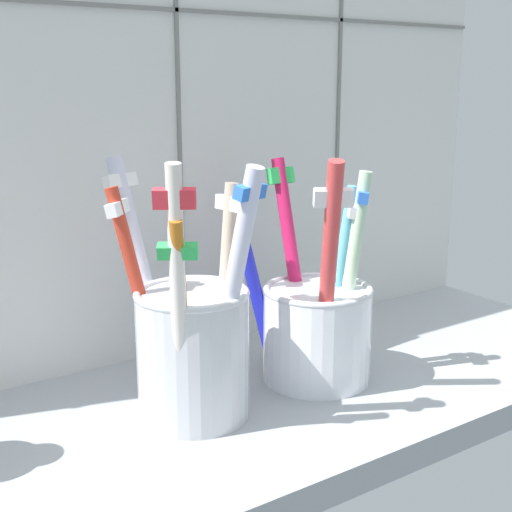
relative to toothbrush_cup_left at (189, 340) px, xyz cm
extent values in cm
cube|color=#9EA3A8|center=(5.30, -0.27, -6.18)|extent=(64.00, 22.00, 2.00)
cube|color=silver|center=(5.30, 11.73, 15.32)|extent=(64.00, 2.00, 45.00)
cube|color=gray|center=(5.30, 10.63, 15.32)|extent=(0.30, 0.20, 45.00)
cube|color=gray|center=(21.30, 10.63, 15.32)|extent=(0.30, 0.20, 45.00)
cube|color=gray|center=(5.30, 10.63, 21.47)|extent=(64.00, 0.20, 0.30)
cylinder|color=silver|center=(0.11, 0.07, -0.98)|extent=(7.32, 7.32, 8.40)
torus|color=silver|center=(0.11, 0.07, 3.22)|extent=(7.45, 7.45, 0.50)
cylinder|color=red|center=(-2.56, 1.53, 2.60)|extent=(3.59, 3.49, 14.96)
cube|color=white|center=(-3.51, 2.44, 8.68)|extent=(2.24, 2.28, 0.98)
cylinder|color=white|center=(-2.25, -2.95, 3.63)|extent=(2.43, 3.16, 16.95)
cube|color=#E5333F|center=(-2.66, -3.63, 10.06)|extent=(2.51, 2.02, 1.18)
cylinder|color=#C46D1C|center=(-1.64, -2.21, 2.04)|extent=(3.25, 4.31, 13.87)
cube|color=green|center=(-2.40, -3.33, 6.96)|extent=(2.44, 2.08, 0.98)
cylinder|color=beige|center=(2.58, -0.19, 2.63)|extent=(2.42, 1.19, 14.91)
cube|color=white|center=(3.13, -0.12, 8.73)|extent=(1.01, 2.61, 0.98)
cylinder|color=silver|center=(-1.31, 3.73, 3.31)|extent=(2.64, 6.46, 16.53)
cube|color=white|center=(-1.82, 5.74, 9.86)|extent=(2.50, 1.59, 1.11)
cylinder|color=silver|center=(1.37, -2.95, 3.42)|extent=(2.46, 5.17, 16.67)
cube|color=blue|center=(1.81, -4.47, 10.15)|extent=(2.34, 1.47, 0.97)
cylinder|color=white|center=(10.49, 0.07, -1.74)|extent=(7.89, 7.89, 6.89)
torus|color=silver|center=(10.49, 0.07, 1.71)|extent=(8.00, 8.00, 0.50)
cylinder|color=#BBE5BA|center=(12.52, -1.43, 2.74)|extent=(2.69, 2.37, 15.15)
cube|color=blue|center=(13.02, -1.81, 8.50)|extent=(1.96, 2.22, 0.89)
cylinder|color=#1F26CE|center=(6.88, 2.74, 2.06)|extent=(4.04, 3.04, 13.91)
cube|color=yellow|center=(5.77, 3.44, 7.96)|extent=(1.94, 2.32, 1.18)
cylinder|color=#D41C53|center=(10.59, 2.93, 2.94)|extent=(1.20, 5.36, 15.72)
cube|color=green|center=(10.66, 4.66, 9.42)|extent=(2.12, 1.01, 1.32)
cylinder|color=#6AC3EA|center=(12.31, -0.67, 2.16)|extent=(2.59, 2.02, 13.99)
cube|color=white|center=(12.85, -1.01, 7.33)|extent=(1.63, 1.98, 0.90)
cylinder|color=#D84141|center=(9.11, -2.96, 3.39)|extent=(3.40, 4.83, 16.59)
cube|color=white|center=(8.47, -4.08, 9.13)|extent=(2.67, 2.06, 1.28)
camera|label=1|loc=(-20.38, -37.89, 16.39)|focal=49.11mm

